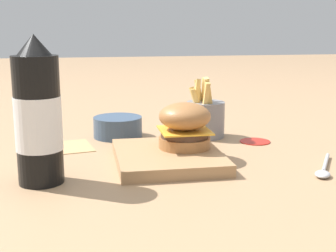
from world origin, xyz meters
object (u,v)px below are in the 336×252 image
at_px(ketchup_bottle, 38,117).
at_px(fries_basket, 205,117).
at_px(spoon, 324,170).
at_px(burger, 185,125).
at_px(serving_board, 168,157).
at_px(side_bowl, 118,126).

bearing_deg(ketchup_bottle, fries_basket, 127.05).
bearing_deg(ketchup_bottle, spoon, 85.63).
bearing_deg(burger, fries_basket, 153.16).
bearing_deg(spoon, ketchup_bottle, -61.76).
relative_size(serving_board, ketchup_bottle, 0.93).
distance_m(serving_board, burger, 0.07).
relative_size(serving_board, burger, 2.25).
xyz_separation_m(burger, ketchup_bottle, (0.10, -0.27, 0.04)).
distance_m(serving_board, ketchup_bottle, 0.27).
height_order(ketchup_bottle, fries_basket, ketchup_bottle).
xyz_separation_m(serving_board, ketchup_bottle, (0.08, -0.23, 0.10)).
xyz_separation_m(fries_basket, spoon, (0.31, 0.14, -0.04)).
height_order(burger, spoon, burger).
relative_size(burger, spoon, 0.75).
height_order(serving_board, spoon, serving_board).
height_order(ketchup_bottle, spoon, ketchup_bottle).
relative_size(ketchup_bottle, fries_basket, 1.71).
distance_m(ketchup_bottle, spoon, 0.51).
height_order(side_bowl, spoon, side_bowl).
distance_m(fries_basket, spoon, 0.34).
height_order(serving_board, burger, burger).
height_order(ketchup_bottle, side_bowl, ketchup_bottle).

